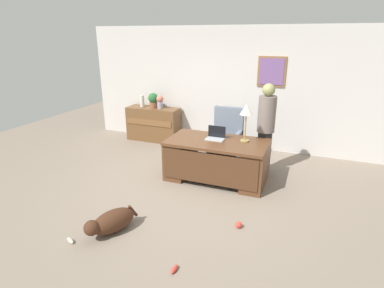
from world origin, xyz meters
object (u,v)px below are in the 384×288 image
at_px(desk, 216,159).
at_px(dog_toy_plush, 174,269).
at_px(person_standing, 266,128).
at_px(potted_plant, 153,100).
at_px(dog_toy_ball, 239,225).
at_px(dog_toy_bone, 70,241).
at_px(laptop, 216,136).
at_px(vase_empty, 142,101).
at_px(desk_lamp, 246,112).
at_px(credenza, 154,124).
at_px(dog_lying, 111,222).
at_px(vase_with_flowers, 160,101).
at_px(armchair, 226,139).

bearing_deg(desk, dog_toy_plush, -83.56).
distance_m(desk, person_standing, 1.09).
distance_m(potted_plant, dog_toy_ball, 4.22).
xyz_separation_m(dog_toy_ball, dog_toy_bone, (-1.92, -1.10, -0.02)).
bearing_deg(laptop, vase_empty, 147.76).
height_order(desk_lamp, dog_toy_ball, desk_lamp).
relative_size(credenza, dog_toy_plush, 8.74).
bearing_deg(laptop, credenza, 144.22).
height_order(dog_lying, vase_with_flowers, vase_with_flowers).
xyz_separation_m(credenza, dog_toy_plush, (2.40, -4.02, -0.39)).
relative_size(armchair, dog_toy_plush, 7.58).
relative_size(vase_empty, dog_toy_plush, 1.92).
height_order(credenza, desk_lamp, desk_lamp).
bearing_deg(dog_lying, potted_plant, 109.50).
height_order(dog_lying, dog_toy_plush, dog_lying).
xyz_separation_m(vase_with_flowers, dog_toy_ball, (2.67, -2.95, -0.95)).
height_order(desk_lamp, vase_with_flowers, desk_lamp).
bearing_deg(dog_toy_ball, desk, 119.18).
bearing_deg(credenza, dog_toy_bone, -76.75).
relative_size(vase_empty, dog_toy_bone, 1.95).
height_order(credenza, vase_with_flowers, vase_with_flowers).
height_order(laptop, desk_lamp, desk_lamp).
bearing_deg(dog_lying, dog_toy_ball, 24.67).
relative_size(person_standing, potted_plant, 4.70).
xyz_separation_m(vase_empty, dog_toy_ball, (3.17, -2.95, -0.92)).
xyz_separation_m(laptop, vase_empty, (-2.36, 1.49, 0.17)).
distance_m(desk, dog_toy_bone, 2.73).
distance_m(credenza, laptop, 2.57).
bearing_deg(potted_plant, credenza, -174.62).
distance_m(person_standing, laptop, 0.95).
bearing_deg(dog_toy_bone, desk_lamp, 58.10).
xyz_separation_m(potted_plant, dog_toy_bone, (0.94, -4.04, -0.99)).
bearing_deg(laptop, person_standing, 33.57).
bearing_deg(armchair, dog_toy_plush, -84.13).
xyz_separation_m(armchair, laptop, (0.01, -0.76, 0.29)).
distance_m(desk, armchair, 0.89).
bearing_deg(vase_with_flowers, dog_lying, -73.07).
xyz_separation_m(person_standing, dog_toy_bone, (-1.91, -3.08, -0.85)).
distance_m(desk, laptop, 0.41).
height_order(desk, dog_toy_ball, desk).
distance_m(desk, desk_lamp, 0.99).
height_order(person_standing, dog_toy_ball, person_standing).
height_order(laptop, vase_empty, vase_empty).
distance_m(armchair, laptop, 0.82).
relative_size(dog_lying, vase_empty, 2.61).
distance_m(desk_lamp, dog_toy_plush, 2.87).
bearing_deg(laptop, desk_lamp, 6.17).
xyz_separation_m(credenza, potted_plant, (0.01, 0.00, 0.61)).
bearing_deg(dog_lying, credenza, 109.70).
bearing_deg(vase_with_flowers, person_standing, -19.91).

